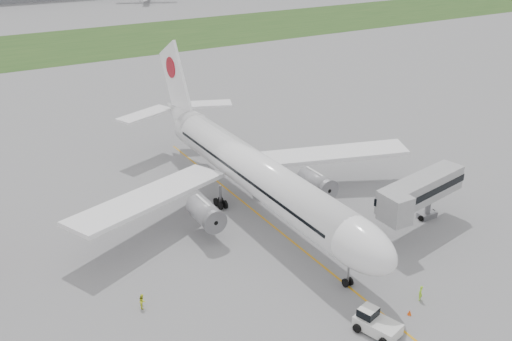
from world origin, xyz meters
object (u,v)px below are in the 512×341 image
airliner (250,168)px  jet_bridge (418,192)px  pushback_tug (375,322)px  ground_crew_near (420,293)px

airliner → jet_bridge: bearing=-46.4°
jet_bridge → pushback_tug: bearing=-154.8°
jet_bridge → airliner: bearing=123.4°
pushback_tug → jet_bridge: 20.55m
airliner → ground_crew_near: (4.67, -25.32, -4.86)m
ground_crew_near → airliner: bearing=-118.8°
airliner → pushback_tug: airliner is taller
jet_bridge → ground_crew_near: bearing=-142.4°
ground_crew_near → pushback_tug: bearing=-29.3°
pushback_tug → ground_crew_near: bearing=-6.3°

